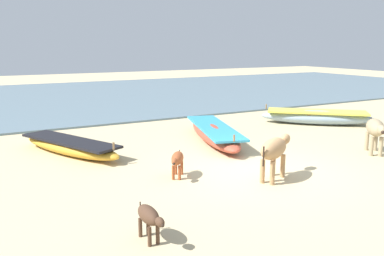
% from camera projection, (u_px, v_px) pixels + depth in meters
% --- Properties ---
extents(ground, '(80.00, 80.00, 0.00)m').
position_uv_depth(ground, '(256.00, 171.00, 10.72)').
color(ground, '#CCB789').
extents(sea_water, '(60.00, 20.00, 0.08)m').
position_uv_depth(sea_water, '(87.00, 96.00, 26.15)').
color(sea_water, slate).
rests_on(sea_water, ground).
extents(fishing_boat_2, '(2.49, 5.09, 0.73)m').
position_uv_depth(fishing_boat_2, '(214.00, 133.00, 14.02)').
color(fishing_boat_2, '#B74733').
rests_on(fishing_boat_2, ground).
extents(fishing_boat_3, '(2.64, 4.26, 0.65)m').
position_uv_depth(fishing_boat_3, '(70.00, 146.00, 12.37)').
color(fishing_boat_3, gold).
rests_on(fishing_boat_3, ground).
extents(fishing_boat_4, '(4.24, 3.92, 0.78)m').
position_uv_depth(fishing_boat_4, '(316.00, 117.00, 17.05)').
color(fishing_boat_4, '#8CA5B7').
rests_on(fishing_boat_4, ground).
extents(cow_adult_dun, '(1.30, 1.43, 1.08)m').
position_uv_depth(cow_adult_dun, '(375.00, 129.00, 12.30)').
color(cow_adult_dun, tan).
rests_on(cow_adult_dun, ground).
extents(calf_near_rust, '(0.73, 0.91, 0.65)m').
position_uv_depth(calf_near_rust, '(177.00, 160.00, 10.12)').
color(calf_near_rust, '#9E4C28').
rests_on(calf_near_rust, ground).
extents(calf_far_dark, '(0.29, 0.95, 0.62)m').
position_uv_depth(calf_far_dark, '(149.00, 217.00, 6.81)').
color(calf_far_dark, '#4C3323').
rests_on(calf_far_dark, ground).
extents(cow_second_adult_tan, '(1.54, 1.05, 1.06)m').
position_uv_depth(cow_second_adult_tan, '(275.00, 150.00, 9.93)').
color(cow_second_adult_tan, tan).
rests_on(cow_second_adult_tan, ground).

